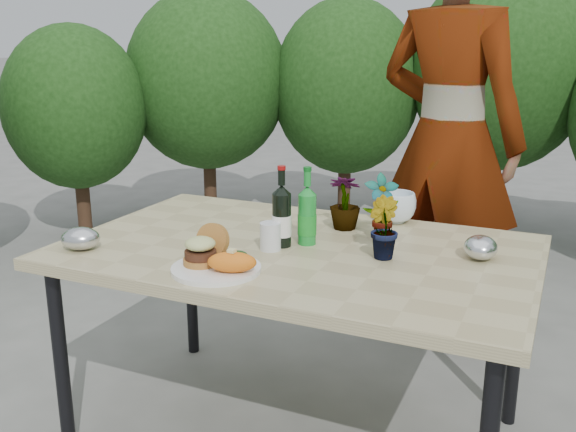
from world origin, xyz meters
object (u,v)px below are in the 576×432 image
at_px(patio_table, 297,262).
at_px(person, 449,141).
at_px(wine_bottle, 282,217).
at_px(dinner_plate, 216,269).

height_order(patio_table, person, person).
xyz_separation_m(patio_table, person, (0.31, 1.06, 0.30)).
bearing_deg(wine_bottle, person, 84.64).
bearing_deg(dinner_plate, wine_bottle, 75.56).
bearing_deg(person, wine_bottle, 88.86).
xyz_separation_m(wine_bottle, person, (0.36, 1.08, 0.14)).
relative_size(dinner_plate, wine_bottle, 0.99).
distance_m(wine_bottle, person, 1.14).
distance_m(patio_table, dinner_plate, 0.36).
bearing_deg(patio_table, wine_bottle, -163.12).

